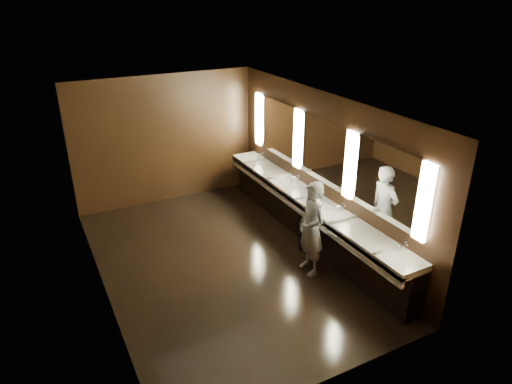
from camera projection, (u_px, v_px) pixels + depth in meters
The scene contains 10 objects.
floor at pixel (224, 262), 8.02m from camera, with size 6.00×6.00×0.00m, color black.
ceiling at pixel (218, 105), 6.87m from camera, with size 4.00×6.00×0.02m, color #2D2D2B.
wall_back at pixel (166, 140), 9.87m from camera, with size 4.00×0.02×2.80m, color black.
wall_front at pixel (330, 288), 5.02m from camera, with size 4.00×0.02×2.80m, color black.
wall_left at pixel (95, 216), 6.60m from camera, with size 0.02×6.00×2.80m, color black.
wall_right at pixel (322, 169), 8.29m from camera, with size 0.02×6.00×2.80m, color black.
sink_counter at pixel (310, 216), 8.58m from camera, with size 0.55×5.40×1.01m.
mirror_band at pixel (322, 151), 8.14m from camera, with size 0.06×5.03×1.15m.
person at pixel (312, 229), 7.46m from camera, with size 0.59×0.39×1.63m, color #8399C4.
trash_bin at pixel (308, 235), 8.34m from camera, with size 0.36×0.36×0.56m, color black.
Camera 1 is at (-2.65, -6.29, 4.44)m, focal length 32.00 mm.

